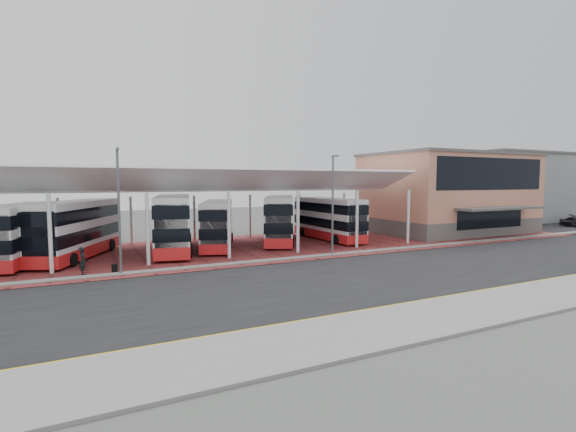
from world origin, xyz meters
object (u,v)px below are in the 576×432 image
at_px(terminal, 448,193).
at_px(bus_4, 280,219).
at_px(bus_0, 21,234).
at_px(bus_1, 77,230).
at_px(bus_3, 218,224).
at_px(bus_2, 174,223).
at_px(bus_5, 328,219).
at_px(pedestrian, 83,261).

xyz_separation_m(terminal, bus_4, (-21.80, 0.70, -2.37)).
bearing_deg(bus_0, bus_1, 14.20).
xyz_separation_m(bus_3, bus_4, (6.40, 0.45, 0.16)).
bearing_deg(bus_1, bus_3, 26.16).
relative_size(terminal, bus_2, 1.56).
xyz_separation_m(bus_4, bus_5, (5.22, -0.57, -0.12)).
height_order(bus_0, bus_3, bus_0).
height_order(terminal, pedestrian, terminal).
bearing_deg(terminal, bus_0, -179.75).
height_order(bus_2, bus_4, bus_2).
relative_size(bus_1, bus_5, 1.05).
distance_m(terminal, bus_0, 43.23).
xyz_separation_m(bus_1, bus_5, (22.90, 0.19, -0.10)).
bearing_deg(terminal, pedestrian, -169.88).
xyz_separation_m(terminal, bus_0, (-43.16, -0.19, -2.47)).
distance_m(bus_0, bus_4, 21.38).
relative_size(bus_0, bus_2, 0.90).
distance_m(bus_3, bus_5, 11.62).
bearing_deg(bus_3, bus_4, 24.36).
bearing_deg(bus_2, bus_1, -166.85).
xyz_separation_m(bus_1, bus_2, (7.35, 0.04, 0.15)).
height_order(terminal, bus_0, terminal).
bearing_deg(pedestrian, terminal, -84.52).
bearing_deg(bus_5, terminal, -0.87).
bearing_deg(pedestrian, bus_0, 25.69).
distance_m(bus_1, bus_3, 11.29).
xyz_separation_m(bus_2, bus_4, (10.33, 0.72, -0.13)).
bearing_deg(bus_0, pedestrian, -47.44).
height_order(bus_1, bus_4, bus_4).
distance_m(bus_2, bus_5, 15.55).
xyz_separation_m(terminal, bus_2, (-32.13, -0.02, -2.24)).
bearing_deg(pedestrian, bus_5, -77.13).
distance_m(bus_0, pedestrian, 7.98).
xyz_separation_m(bus_0, bus_5, (26.58, 0.32, -0.02)).
distance_m(bus_0, bus_5, 26.58).
bearing_deg(bus_1, bus_2, 24.91).
xyz_separation_m(bus_4, pedestrian, (-17.38, -7.69, -1.32)).
height_order(bus_3, bus_5, bus_5).
bearing_deg(bus_4, bus_3, -149.55).
height_order(bus_1, bus_2, bus_2).
bearing_deg(bus_3, pedestrian, -126.21).
bearing_deg(bus_3, bus_0, -157.97).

